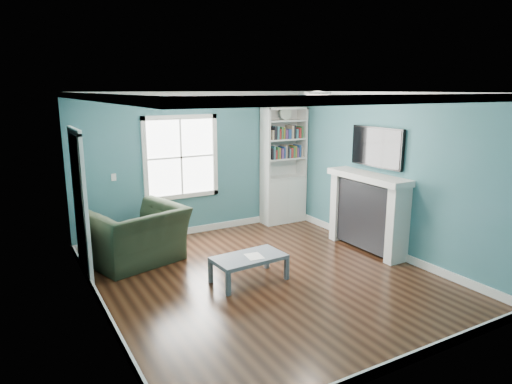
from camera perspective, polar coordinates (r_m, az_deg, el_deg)
floor at (r=6.64m, az=1.29°, el=-10.72°), size 5.00×5.00×0.00m
room_walls at (r=6.18m, az=1.37°, el=2.86°), size 5.00×5.00×5.00m
trim at (r=6.25m, az=1.35°, el=-0.26°), size 4.50×5.00×2.60m
window at (r=8.29m, az=-9.36°, el=4.31°), size 1.40×0.06×1.50m
bookshelf at (r=9.14m, az=3.42°, el=1.89°), size 0.90×0.35×2.31m
fireplace at (r=7.79m, az=13.79°, el=-2.57°), size 0.44×1.58×1.30m
tv at (r=7.66m, az=14.89°, el=5.45°), size 0.06×1.10×0.65m
door at (r=6.86m, az=-21.17°, el=-1.35°), size 0.12×0.98×2.17m
ceiling_fixture at (r=6.68m, az=7.73°, el=11.83°), size 0.38×0.38×0.15m
light_switch at (r=8.00m, az=-17.36°, el=1.78°), size 0.08×0.01×0.12m
recliner at (r=7.25m, az=-14.83°, el=-4.14°), size 1.53×1.21×1.18m
coffee_table at (r=6.44m, az=-0.90°, el=-8.42°), size 1.04×0.61×0.37m
paper_sheet at (r=6.41m, az=-0.22°, el=-8.03°), size 0.25×0.30×0.00m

